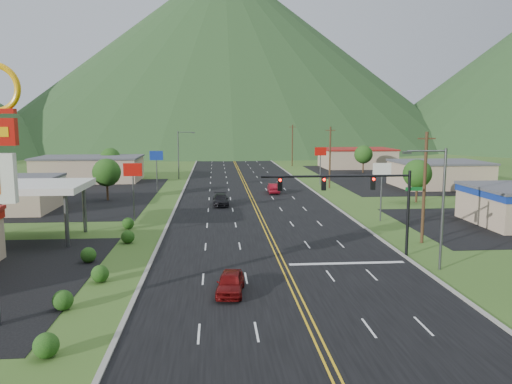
{
  "coord_description": "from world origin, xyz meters",
  "views": [
    {
      "loc": [
        -5.03,
        -24.65,
        10.98
      ],
      "look_at": [
        -1.38,
        20.26,
        4.5
      ],
      "focal_mm": 35.0,
      "sensor_mm": 36.0,
      "label": 1
    }
  ],
  "objects": [
    {
      "name": "gas_canopy",
      "position": [
        -22.0,
        22.0,
        4.87
      ],
      "size": [
        10.0,
        8.0,
        5.3
      ],
      "color": "white",
      "rests_on": "ground"
    },
    {
      "name": "building_east_far",
      "position": [
        28.0,
        90.0,
        2.26
      ],
      "size": [
        16.4,
        12.4,
        4.5
      ],
      "color": "tan",
      "rests_on": "ground"
    },
    {
      "name": "pole_sign_east_b",
      "position": [
        13.0,
        60.0,
        5.05
      ],
      "size": [
        2.0,
        0.18,
        6.4
      ],
      "color": "#59595E",
      "rests_on": "ground"
    },
    {
      "name": "road",
      "position": [
        0.0,
        0.0,
        0.0
      ],
      "size": [
        20.0,
        460.0,
        0.04
      ],
      "primitive_type": "cube",
      "color": "black",
      "rests_on": "ground"
    },
    {
      "name": "streetlight_east",
      "position": [
        11.18,
        10.0,
        5.18
      ],
      "size": [
        3.28,
        0.25,
        9.0
      ],
      "color": "#59595E",
      "rests_on": "ground"
    },
    {
      "name": "building_east_mid",
      "position": [
        32.0,
        55.0,
        2.16
      ],
      "size": [
        14.4,
        11.4,
        4.3
      ],
      "color": "tan",
      "rests_on": "ground"
    },
    {
      "name": "car_red_near",
      "position": [
        -4.18,
        5.96,
        0.7
      ],
      "size": [
        2.12,
        4.27,
        1.4
      ],
      "primitive_type": "imported",
      "rotation": [
        0.0,
        0.0,
        -0.12
      ],
      "color": "#640B0B",
      "rests_on": "ground"
    },
    {
      "name": "mountain_n",
      "position": [
        0.0,
        220.0,
        42.5
      ],
      "size": [
        220.0,
        220.0,
        85.0
      ],
      "primitive_type": "cone",
      "color": "#193518",
      "rests_on": "ground"
    },
    {
      "name": "tree_east_a",
      "position": [
        22.0,
        40.0,
        3.89
      ],
      "size": [
        3.84,
        3.84,
        5.82
      ],
      "color": "#382314",
      "rests_on": "ground"
    },
    {
      "name": "utility_pole_d",
      "position": [
        13.5,
        135.0,
        5.13
      ],
      "size": [
        1.6,
        0.28,
        10.0
      ],
      "color": "#382314",
      "rests_on": "ground"
    },
    {
      "name": "utility_pole_b",
      "position": [
        13.5,
        55.0,
        5.13
      ],
      "size": [
        1.6,
        0.28,
        10.0
      ],
      "color": "#382314",
      "rests_on": "ground"
    },
    {
      "name": "car_dark_mid",
      "position": [
        -4.42,
        39.43,
        0.72
      ],
      "size": [
        2.11,
        4.97,
        1.43
      ],
      "primitive_type": "imported",
      "rotation": [
        0.0,
        0.0,
        0.02
      ],
      "color": "black",
      "rests_on": "ground"
    },
    {
      "name": "curb_west",
      "position": [
        -10.15,
        0.0,
        0.0
      ],
      "size": [
        0.3,
        460.0,
        0.14
      ],
      "primitive_type": "cube",
      "color": "gray",
      "rests_on": "ground"
    },
    {
      "name": "tree_east_b",
      "position": [
        26.0,
        78.0,
        3.89
      ],
      "size": [
        3.84,
        3.84,
        5.82
      ],
      "color": "#382314",
      "rests_on": "ground"
    },
    {
      "name": "ground",
      "position": [
        0.0,
        0.0,
        0.0
      ],
      "size": [
        500.0,
        500.0,
        0.0
      ],
      "primitive_type": "plane",
      "color": "#2A4B1B",
      "rests_on": "ground"
    },
    {
      "name": "pole_sign_west_a",
      "position": [
        -14.0,
        30.0,
        5.05
      ],
      "size": [
        2.0,
        0.18,
        6.4
      ],
      "color": "#59595E",
      "rests_on": "ground"
    },
    {
      "name": "traffic_signal",
      "position": [
        6.48,
        14.0,
        5.33
      ],
      "size": [
        13.1,
        0.43,
        7.0
      ],
      "color": "black",
      "rests_on": "ground"
    },
    {
      "name": "pole_sign_east_a",
      "position": [
        13.0,
        28.0,
        5.05
      ],
      "size": [
        2.0,
        0.18,
        6.4
      ],
      "color": "#59595E",
      "rests_on": "ground"
    },
    {
      "name": "tree_west_a",
      "position": [
        -20.0,
        45.0,
        3.89
      ],
      "size": [
        3.84,
        3.84,
        5.82
      ],
      "color": "#382314",
      "rests_on": "ground"
    },
    {
      "name": "pole_sign_west_b",
      "position": [
        -14.0,
        52.0,
        5.05
      ],
      "size": [
        2.0,
        0.18,
        6.4
      ],
      "color": "#59595E",
      "rests_on": "ground"
    },
    {
      "name": "car_red_far",
      "position": [
        3.71,
        49.87,
        0.74
      ],
      "size": [
        1.68,
        4.54,
        1.49
      ],
      "primitive_type": "imported",
      "rotation": [
        0.0,
        0.0,
        3.12
      ],
      "color": "maroon",
      "rests_on": "ground"
    },
    {
      "name": "utility_pole_a",
      "position": [
        13.5,
        18.0,
        5.13
      ],
      "size": [
        1.6,
        0.28,
        10.0
      ],
      "color": "#382314",
      "rests_on": "ground"
    },
    {
      "name": "streetlight_west",
      "position": [
        -11.68,
        70.0,
        5.18
      ],
      "size": [
        3.28,
        0.25,
        9.0
      ],
      "color": "#59595E",
      "rests_on": "ground"
    },
    {
      "name": "tree_west_b",
      "position": [
        -25.0,
        72.0,
        3.89
      ],
      "size": [
        3.84,
        3.84,
        5.82
      ],
      "color": "#382314",
      "rests_on": "ground"
    },
    {
      "name": "building_west_far",
      "position": [
        -28.0,
        68.0,
        2.26
      ],
      "size": [
        18.4,
        11.4,
        4.5
      ],
      "color": "tan",
      "rests_on": "ground"
    },
    {
      "name": "curb_east",
      "position": [
        10.15,
        0.0,
        0.0
      ],
      "size": [
        0.3,
        460.0,
        0.14
      ],
      "primitive_type": "cube",
      "color": "gray",
      "rests_on": "ground"
    },
    {
      "name": "utility_pole_c",
      "position": [
        13.5,
        95.0,
        5.13
      ],
      "size": [
        1.6,
        0.28,
        10.0
      ],
      "color": "#382314",
      "rests_on": "ground"
    }
  ]
}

